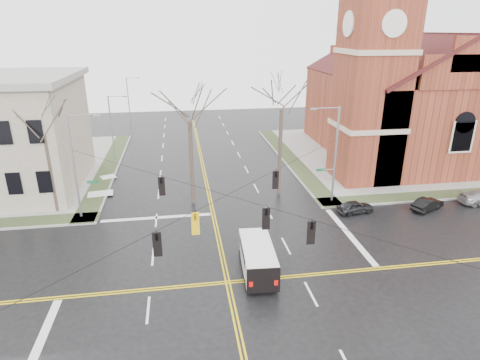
{
  "coord_description": "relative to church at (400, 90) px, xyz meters",
  "views": [
    {
      "loc": [
        -2.61,
        -22.03,
        15.54
      ],
      "look_at": [
        1.74,
        6.0,
        4.83
      ],
      "focal_mm": 30.0,
      "sensor_mm": 36.0,
      "label": 1
    }
  ],
  "objects": [
    {
      "name": "ground",
      "position": [
        -24.76,
        -24.78,
        -8.43
      ],
      "size": [
        120.0,
        120.0,
        0.0
      ],
      "primitive_type": "plane",
      "color": "black",
      "rests_on": "ground"
    },
    {
      "name": "sidewalks",
      "position": [
        -24.76,
        -24.78,
        -8.36
      ],
      "size": [
        80.0,
        80.0,
        0.17
      ],
      "color": "gray",
      "rests_on": "ground"
    },
    {
      "name": "road_markings",
      "position": [
        -24.76,
        -24.78,
        -8.43
      ],
      "size": [
        100.0,
        100.0,
        0.01
      ],
      "color": "gold",
      "rests_on": "ground"
    },
    {
      "name": "church",
      "position": [
        0.0,
        0.0,
        0.0
      ],
      "size": [
        24.28,
        27.48,
        27.5
      ],
      "color": "maroon",
      "rests_on": "ground"
    },
    {
      "name": "signal_pole_ne",
      "position": [
        -13.44,
        -13.28,
        -3.48
      ],
      "size": [
        2.75,
        0.22,
        9.0
      ],
      "color": "gray",
      "rests_on": "ground"
    },
    {
      "name": "signal_pole_nw",
      "position": [
        -36.09,
        -13.28,
        -3.48
      ],
      "size": [
        2.75,
        0.22,
        9.0
      ],
      "color": "gray",
      "rests_on": "ground"
    },
    {
      "name": "span_wires",
      "position": [
        -24.76,
        -24.78,
        -2.23
      ],
      "size": [
        23.02,
        23.02,
        0.03
      ],
      "color": "black",
      "rests_on": "ground"
    },
    {
      "name": "traffic_signals",
      "position": [
        -24.76,
        -25.45,
        -2.98
      ],
      "size": [
        8.21,
        8.26,
        1.3
      ],
      "color": "black",
      "rests_on": "ground"
    },
    {
      "name": "streetlight_north_a",
      "position": [
        -35.42,
        3.22,
        -3.97
      ],
      "size": [
        2.3,
        0.2,
        8.0
      ],
      "color": "gray",
      "rests_on": "ground"
    },
    {
      "name": "streetlight_north_b",
      "position": [
        -35.42,
        23.22,
        -3.97
      ],
      "size": [
        2.3,
        0.2,
        8.0
      ],
      "color": "gray",
      "rests_on": "ground"
    },
    {
      "name": "cargo_van",
      "position": [
        -22.62,
        -23.75,
        -7.23
      ],
      "size": [
        2.39,
        5.47,
        2.03
      ],
      "rotation": [
        0.0,
        0.0,
        -0.06
      ],
      "color": "white",
      "rests_on": "ground"
    },
    {
      "name": "parked_car_a",
      "position": [
        -12.11,
        -15.99,
        -7.86
      ],
      "size": [
        3.53,
        1.86,
        1.15
      ],
      "primitive_type": "imported",
      "rotation": [
        0.0,
        0.0,
        1.73
      ],
      "color": "black",
      "rests_on": "ground"
    },
    {
      "name": "parked_car_b",
      "position": [
        -5.31,
        -16.4,
        -7.86
      ],
      "size": [
        3.64,
        2.55,
        1.14
      ],
      "primitive_type": "imported",
      "rotation": [
        0.0,
        0.0,
        2.01
      ],
      "color": "black",
      "rests_on": "ground"
    },
    {
      "name": "tree_nw_far",
      "position": [
        -38.64,
        -11.68,
        -0.81
      ],
      "size": [
        4.0,
        4.0,
        10.51
      ],
      "color": "#342A21",
      "rests_on": "ground"
    },
    {
      "name": "tree_nw_near",
      "position": [
        -26.41,
        -11.57,
        -0.04
      ],
      "size": [
        4.0,
        4.0,
        11.6
      ],
      "color": "#342A21",
      "rests_on": "ground"
    },
    {
      "name": "tree_ne",
      "position": [
        -17.83,
        -10.63,
        0.65
      ],
      "size": [
        4.0,
        4.0,
        12.57
      ],
      "color": "#342A21",
      "rests_on": "ground"
    }
  ]
}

